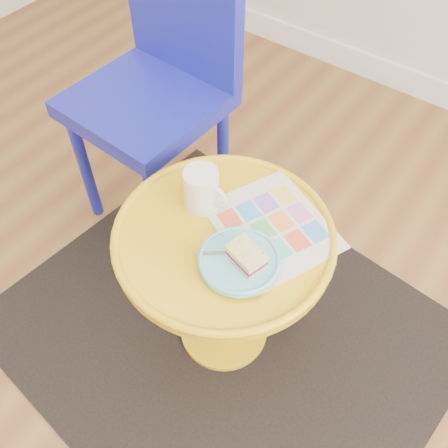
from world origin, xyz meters
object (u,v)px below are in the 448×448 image
Objects in this scene: chair at (161,75)px; mug at (202,189)px; newspaper at (272,226)px; plate at (239,261)px; side_table at (224,268)px.

mug is (0.41, -0.31, 0.02)m from chair.
chair is 3.30× the size of newspaper.
plate is (0.18, -0.10, -0.04)m from mug.
mug reaches higher than plate.
side_table is 4.40× the size of mug.
chair is 0.51m from mug.
newspaper is at bearing 15.50° from mug.
chair is at bearing 179.14° from newspaper.
plate is at bearing -32.57° from side_table.
chair reaches higher than plate.
side_table is 0.19m from newspaper.
chair is (-0.51, 0.36, 0.19)m from side_table.
plate is (0.00, -0.14, 0.02)m from newspaper.
side_table is 1.85× the size of newspaper.
chair is 0.72m from plate.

